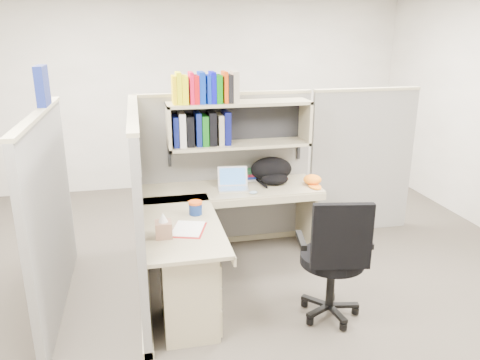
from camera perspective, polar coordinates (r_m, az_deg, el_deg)
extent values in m
plane|color=#352F28|center=(4.42, 0.57, -12.33)|extent=(6.00, 6.00, 0.00)
plane|color=#ACA69B|center=(6.83, -5.15, 10.45)|extent=(6.00, 0.00, 6.00)
cube|color=#5C5B57|center=(4.91, -1.76, 1.02)|extent=(1.80, 0.06, 1.60)
cube|color=gray|center=(4.74, -1.86, 10.50)|extent=(1.80, 0.08, 0.03)
cube|color=#5C5B57|center=(3.98, -12.15, -3.47)|extent=(0.06, 1.80, 1.60)
cube|color=gray|center=(3.77, -12.95, 8.16)|extent=(0.08, 1.80, 0.03)
cube|color=#5C5B57|center=(4.05, -22.11, -4.07)|extent=(0.06, 1.80, 1.60)
cube|color=#5C5B57|center=(5.40, 14.62, 2.01)|extent=(1.20, 0.06, 1.60)
cube|color=navy|center=(4.16, -22.97, 10.53)|extent=(0.07, 0.27, 0.32)
cube|color=white|center=(4.00, -12.08, 2.68)|extent=(0.00, 0.21, 0.28)
cube|color=gray|center=(4.57, -0.13, 9.35)|extent=(1.40, 0.34, 0.03)
cube|color=gray|center=(4.65, -0.13, 4.35)|extent=(1.40, 0.34, 0.03)
cube|color=gray|center=(4.51, -8.71, 6.40)|extent=(0.03, 0.34, 0.44)
cube|color=gray|center=(4.80, 7.95, 7.10)|extent=(0.03, 0.34, 0.44)
cube|color=black|center=(4.76, -0.54, 7.19)|extent=(1.38, 0.01, 0.41)
cube|color=#E5C204|center=(4.44, -8.05, 10.82)|extent=(0.03, 0.20, 0.26)
cube|color=#D8DC04|center=(4.45, -7.50, 11.04)|extent=(0.05, 0.20, 0.29)
cube|color=#EAE304|center=(4.45, -6.80, 10.89)|extent=(0.06, 0.20, 0.26)
cube|color=red|center=(4.46, -5.99, 11.11)|extent=(0.04, 0.20, 0.29)
cube|color=#B4070D|center=(4.46, -5.42, 10.95)|extent=(0.05, 0.20, 0.26)
cube|color=#05269A|center=(4.47, -4.74, 11.17)|extent=(0.06, 0.20, 0.29)
cube|color=#0523A8|center=(4.48, -3.92, 11.01)|extent=(0.04, 0.20, 0.26)
cube|color=#0506A5|center=(4.48, -3.37, 11.22)|extent=(0.04, 0.20, 0.29)
cube|color=#086907|center=(4.50, -2.69, 11.05)|extent=(0.06, 0.20, 0.26)
cube|color=#C63B04|center=(4.50, -1.89, 11.27)|extent=(0.04, 0.20, 0.29)
cube|color=black|center=(4.51, -1.34, 11.10)|extent=(0.05, 0.20, 0.26)
cube|color=tan|center=(4.52, -0.67, 11.30)|extent=(0.06, 0.20, 0.29)
cube|color=#070E46|center=(4.55, -7.88, 5.94)|extent=(0.05, 0.24, 0.29)
cube|color=#B7B7B7|center=(4.55, -7.11, 6.17)|extent=(0.06, 0.24, 0.32)
cube|color=black|center=(4.56, -6.19, 6.03)|extent=(0.07, 0.24, 0.29)
cube|color=#081352|center=(4.57, -5.17, 6.27)|extent=(0.05, 0.24, 0.32)
cube|color=#0B4D0E|center=(4.58, -4.39, 6.13)|extent=(0.06, 0.24, 0.29)
cube|color=black|center=(4.58, -3.50, 6.36)|extent=(0.07, 0.24, 0.32)
cube|color=gray|center=(4.60, -2.48, 6.23)|extent=(0.05, 0.24, 0.29)
cube|color=#070A46|center=(4.61, -1.72, 6.45)|extent=(0.06, 0.24, 0.32)
cube|color=gray|center=(4.63, -0.99, -1.14)|extent=(1.74, 0.60, 0.03)
cube|color=gray|center=(3.84, -7.08, -5.38)|extent=(0.60, 1.34, 0.03)
cube|color=gray|center=(4.36, -0.20, -2.83)|extent=(1.74, 0.02, 0.07)
cube|color=gray|center=(3.89, -2.64, -5.52)|extent=(0.02, 1.34, 0.07)
cube|color=gray|center=(3.70, -6.30, -12.85)|extent=(0.40, 0.55, 0.68)
cube|color=gray|center=(3.62, -3.06, -9.82)|extent=(0.02, 0.50, 0.16)
cube|color=gray|center=(3.71, -3.01, -12.28)|extent=(0.02, 0.50, 0.16)
cube|color=gray|center=(3.82, -2.96, -15.13)|extent=(0.02, 0.50, 0.22)
cube|color=#B2B2B7|center=(3.62, -2.90, -9.80)|extent=(0.01, 0.12, 0.01)
cube|color=gray|center=(4.99, 8.03, -4.34)|extent=(0.03, 0.55, 0.70)
cylinder|color=navy|center=(3.97, -5.44, -3.50)|extent=(0.11, 0.11, 0.10)
cylinder|color=#D74F14|center=(3.95, -5.47, -2.76)|extent=(0.12, 0.12, 0.02)
ellipsoid|color=#7C98B0|center=(4.45, 1.63, -1.53)|extent=(0.08, 0.06, 0.03)
cylinder|color=white|center=(4.77, -1.77, 0.35)|extent=(0.09, 0.09, 0.11)
cylinder|color=black|center=(3.77, 11.18, -9.40)|extent=(0.50, 0.50, 0.08)
cube|color=black|center=(3.45, 12.32, -6.76)|extent=(0.44, 0.13, 0.50)
cylinder|color=black|center=(3.87, 10.99, -12.13)|extent=(0.07, 0.07, 0.44)
cylinder|color=black|center=(4.00, 10.77, -15.26)|extent=(0.48, 0.48, 0.11)
cube|color=black|center=(3.65, 7.46, -7.28)|extent=(0.09, 0.29, 0.04)
cube|color=black|center=(3.77, 15.07, -6.98)|extent=(0.09, 0.29, 0.04)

